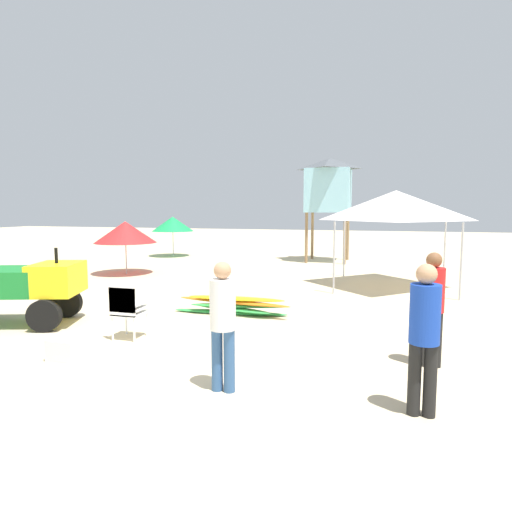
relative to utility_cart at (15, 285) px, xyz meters
name	(u,v)px	position (x,y,z in m)	size (l,w,h in m)	color
ground	(133,352)	(3.08, -0.84, -0.78)	(80.00, 80.00, 0.00)	beige
utility_cart	(15,285)	(0.00, 0.00, 0.00)	(2.80, 1.99, 1.50)	#197A2D
stacked_plastic_chairs	(126,305)	(2.63, -0.29, -0.18)	(0.48, 0.48, 1.02)	white
surfboard_pile	(234,305)	(3.80, 1.93, -0.58)	(2.63, 0.68, 0.40)	green
lifeguard_near_left	(432,302)	(7.52, -0.20, 0.16)	(0.32, 0.32, 1.64)	black
lifeguard_near_center	(424,330)	(7.27, -1.84, 0.18)	(0.32, 0.32, 1.67)	black
lifeguard_near_right	(223,318)	(4.97, -1.83, 0.14)	(0.32, 0.32, 1.62)	#33598C
popup_canopy	(396,206)	(7.13, 6.42, 1.55)	(3.13, 3.13, 2.76)	#B2B2B7
lifeguard_tower	(329,185)	(4.54, 12.04, 2.43)	(1.98, 1.98, 4.34)	olive
beach_umbrella_left	(125,232)	(-1.69, 6.47, 0.66)	(2.11, 2.11, 1.82)	beige
beach_umbrella_mid	(173,224)	(-2.73, 12.06, 0.74)	(1.97, 1.97, 1.87)	beige
cooler_box	(66,349)	(2.31, -1.43, -0.62)	(0.47, 0.34, 0.33)	white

